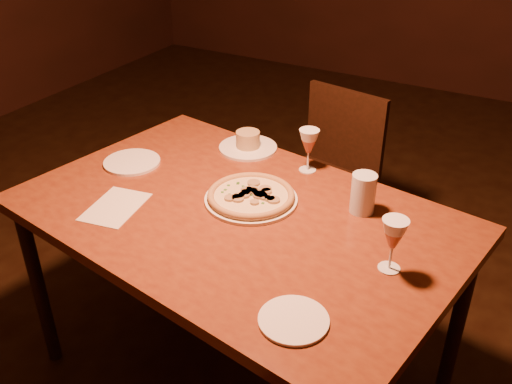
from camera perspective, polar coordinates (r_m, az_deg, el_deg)
The scene contains 11 objects.
floor at distance 2.29m, azimuth 0.85°, elevation -18.41°, with size 7.00×7.00×0.00m, color #301E10.
dining_table at distance 1.86m, azimuth -1.87°, elevation -3.69°, with size 1.53×1.12×0.75m.
chair_far at distance 2.66m, azimuth 7.27°, elevation 2.02°, with size 0.47×0.47×0.83m.
pizza_plate at distance 1.87m, azimuth -0.50°, elevation -0.41°, with size 0.31×0.31×0.03m.
ramekin_saucer at distance 2.21m, azimuth -0.81°, elevation 4.88°, with size 0.22×0.22×0.07m.
wine_glass_far at distance 2.03m, azimuth 5.27°, elevation 4.16°, with size 0.07×0.07×0.16m, color #AC5C48, non-canonical shape.
wine_glass_right at distance 1.58m, azimuth 13.48°, elevation -5.17°, with size 0.07×0.07×0.16m, color #AC5C48, non-canonical shape.
water_tumbler at distance 1.82m, azimuth 10.67°, elevation -0.13°, with size 0.08×0.08×0.13m, color silver.
side_plate_left at distance 2.15m, azimuth -12.30°, elevation 2.94°, with size 0.21×0.21×0.01m, color white.
side_plate_near at distance 1.43m, azimuth 3.78°, elevation -12.65°, with size 0.18×0.18×0.01m, color white.
menu_card at distance 1.90m, azimuth -13.88°, elevation -1.44°, with size 0.15×0.22×0.00m, color silver.
Camera 1 is at (0.71, -1.33, 1.73)m, focal length 40.00 mm.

